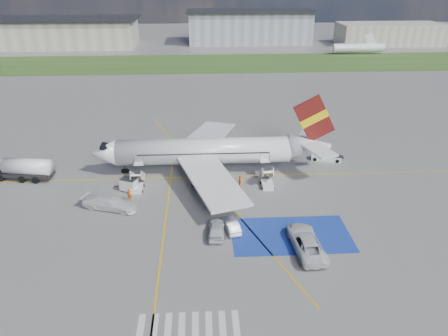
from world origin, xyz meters
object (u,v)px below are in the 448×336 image
Objects in this scene: belt_loader at (326,158)px; car_silver_b at (231,225)px; airliner at (213,151)px; fuel_tanker at (21,170)px; gpu_cart at (129,185)px; car_silver_a at (217,229)px; van_white_b at (110,201)px; van_white_a at (306,240)px.

belt_loader is 26.01m from car_silver_b.
car_silver_b is at bearing -84.79° from airliner.
fuel_tanker is at bearing -40.14° from car_silver_b.
airliner reaches higher than car_silver_b.
gpu_cart reaches higher than belt_loader.
airliner reaches higher than car_silver_a.
belt_loader is 1.12× the size of car_silver_a.
fuel_tanker is 17.55m from van_white_b.
airliner is at bearing 49.28° from gpu_cart.
car_silver_b is 0.65× the size of van_white_a.
car_silver_a is 10.40m from van_white_a.
fuel_tanker is at bearing -172.19° from gpu_cart.
car_silver_a is (28.31, -16.43, -0.57)m from fuel_tanker.
fuel_tanker is 1.75× the size of van_white_b.
car_silver_b is at bearing -146.59° from car_silver_a.
van_white_a is at bearing -65.29° from airliner.
airliner reaches higher than van_white_a.
van_white_b is at bearing -23.67° from fuel_tanker.
car_silver_a is at bearing -98.95° from van_white_b.
fuel_tanker is 1.55× the size of van_white_a.
car_silver_a is 0.84× the size of van_white_b.
car_silver_a is (-18.69, -20.68, 0.42)m from belt_loader.
belt_loader is at bearing -127.18° from car_silver_a.
belt_loader is at bearing 14.66° from fuel_tanker.
car_silver_b is (30.06, -15.49, -0.70)m from fuel_tanker.
fuel_tanker is at bearing -160.60° from belt_loader.
belt_loader is at bearing -49.10° from van_white_b.
car_silver_b is (1.75, 0.95, -0.13)m from car_silver_a.
car_silver_b is at bearing -116.41° from belt_loader.
van_white_a reaches higher than belt_loader.
airliner is 13.90× the size of gpu_cart.
airliner is at bearing -156.09° from belt_loader.
fuel_tanker is at bearing -25.22° from car_silver_a.
fuel_tanker is at bearing -30.70° from van_white_a.
van_white_a is at bearing 139.21° from car_silver_b.
gpu_cart is at bearing -2.03° from van_white_b.
gpu_cart is (16.45, -4.68, -0.52)m from fuel_tanker.
van_white_a reaches higher than van_white_b.
fuel_tanker is 42.97m from van_white_a.
gpu_cart is 31.83m from belt_loader.
fuel_tanker is at bearing -177.79° from airliner.
van_white_b reaches higher than gpu_cart.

